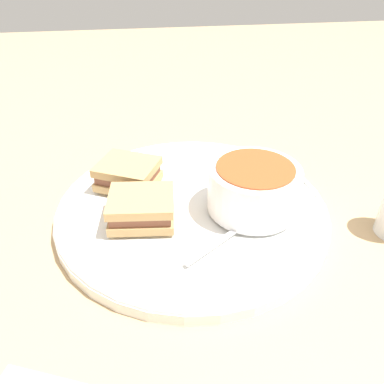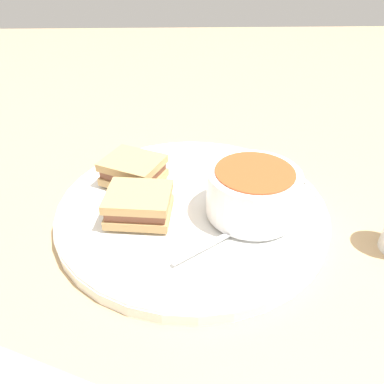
% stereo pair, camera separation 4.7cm
% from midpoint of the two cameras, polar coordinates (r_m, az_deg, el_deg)
% --- Properties ---
extents(ground_plane, '(2.40, 2.40, 0.00)m').
position_cam_midpoint_polar(ground_plane, '(0.49, -2.75, -3.40)').
color(ground_plane, tan).
extents(plate, '(0.35, 0.35, 0.02)m').
position_cam_midpoint_polar(plate, '(0.49, -2.78, -2.49)').
color(plate, white).
rests_on(plate, ground_plane).
extents(soup_bowl, '(0.11, 0.11, 0.06)m').
position_cam_midpoint_polar(soup_bowl, '(0.46, 6.44, 0.57)').
color(soup_bowl, white).
rests_on(soup_bowl, plate).
extents(spoon, '(0.11, 0.08, 0.01)m').
position_cam_midpoint_polar(spoon, '(0.44, 5.10, -4.76)').
color(spoon, silver).
rests_on(spoon, plate).
extents(sandwich_half_near, '(0.10, 0.09, 0.03)m').
position_cam_midpoint_polar(sandwich_half_near, '(0.52, -12.29, 2.64)').
color(sandwich_half_near, tan).
rests_on(sandwich_half_near, plate).
extents(sandwich_half_far, '(0.08, 0.07, 0.03)m').
position_cam_midpoint_polar(sandwich_half_far, '(0.45, -10.70, -2.51)').
color(sandwich_half_far, tan).
rests_on(sandwich_half_far, plate).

